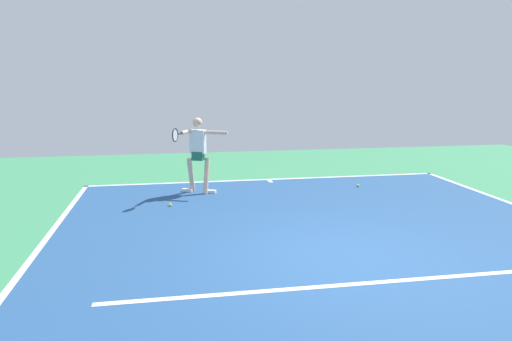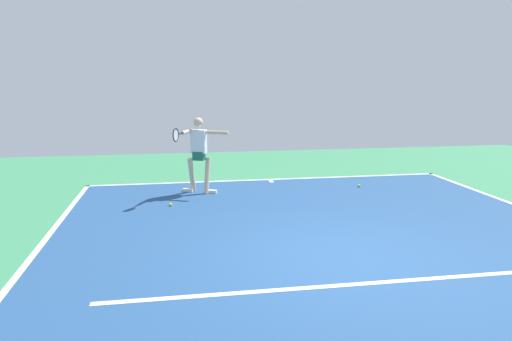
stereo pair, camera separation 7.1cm
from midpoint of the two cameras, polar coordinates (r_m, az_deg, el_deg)
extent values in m
plane|color=#388456|center=(7.25, 10.69, -10.07)|extent=(20.92, 20.92, 0.00)
cube|color=navy|center=(7.25, 10.69, -10.06)|extent=(9.11, 11.22, 0.00)
cube|color=white|center=(12.40, 1.78, -1.07)|extent=(9.11, 0.10, 0.01)
cube|color=white|center=(7.14, -26.43, -11.38)|extent=(0.10, 11.22, 0.01)
cube|color=white|center=(6.46, 13.59, -12.85)|extent=(6.83, 0.10, 0.01)
cube|color=white|center=(12.21, 1.96, -1.26)|extent=(0.10, 0.30, 0.01)
cylinder|color=beige|center=(10.95, -5.64, -0.63)|extent=(0.22, 0.32, 0.82)
cube|color=white|center=(10.99, -5.11, -2.49)|extent=(0.26, 0.19, 0.07)
cylinder|color=beige|center=(11.07, -7.44, -0.54)|extent=(0.22, 0.32, 0.82)
cube|color=white|center=(11.18, -7.86, -2.32)|extent=(0.26, 0.19, 0.07)
cube|color=#1E664C|center=(10.93, -6.59, 1.76)|extent=(0.31, 0.28, 0.20)
cube|color=white|center=(10.88, -6.63, 3.44)|extent=(0.38, 0.30, 0.53)
sphere|color=beige|center=(10.83, -6.68, 5.69)|extent=(0.21, 0.21, 0.21)
cylinder|color=beige|center=(10.71, -4.47, 4.51)|extent=(0.52, 0.28, 0.08)
cylinder|color=beige|center=(10.67, -8.01, 4.57)|extent=(0.28, 0.52, 0.08)
cylinder|color=black|center=(10.32, -8.77, 4.34)|extent=(0.11, 0.21, 0.03)
torus|color=black|center=(10.10, -9.30, 4.19)|extent=(0.14, 0.28, 0.29)
cylinder|color=silver|center=(10.10, -9.30, 4.19)|extent=(0.10, 0.23, 0.25)
sphere|color=yellow|center=(11.81, 12.28, -1.78)|extent=(0.07, 0.07, 0.07)
sphere|color=yellow|center=(9.99, -9.89, -3.99)|extent=(0.07, 0.07, 0.07)
camera|label=1|loc=(0.04, -89.77, 0.04)|focal=33.76mm
camera|label=2|loc=(0.04, 90.23, -0.04)|focal=33.76mm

